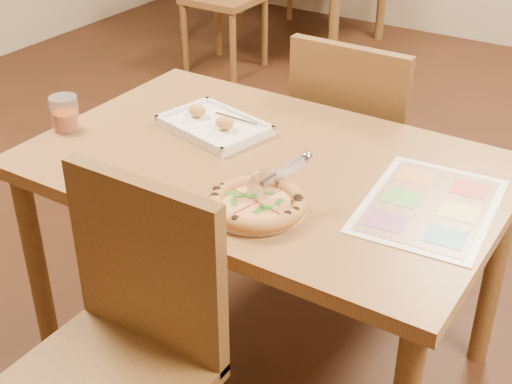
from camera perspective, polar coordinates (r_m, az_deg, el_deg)
The scene contains 9 objects.
dining_table at distance 2.01m, azimuth 0.75°, elevation 0.40°, with size 1.30×0.85×0.72m.
chair_near at distance 1.66m, azimuth -10.47°, elevation -10.48°, with size 0.42×0.42×0.47m.
chair_far at distance 2.52m, azimuth 8.02°, elevation 4.86°, with size 0.42×0.42×0.47m.
plate at distance 1.74m, azimuth -0.00°, elevation -1.23°, with size 0.24×0.24×0.01m, color white.
pizza at distance 1.72m, azimuth 0.09°, elevation -0.93°, with size 0.24×0.24×0.04m.
pizza_cutter at distance 1.72m, azimuth 1.72°, elevation 1.29°, with size 0.09×0.15×0.10m.
appetizer_tray at distance 2.14m, azimuth -3.41°, elevation 5.33°, with size 0.35×0.28×0.06m.
glass_tumbler at distance 2.20m, azimuth -15.02°, elevation 5.94°, with size 0.08×0.08×0.10m.
menu at distance 1.81m, azimuth 13.70°, elevation -1.04°, with size 0.31×0.43×0.01m, color white.
Camera 1 is at (0.91, -1.48, 1.64)m, focal length 50.00 mm.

